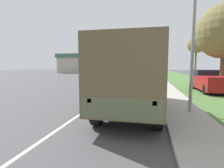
# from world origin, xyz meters

# --- Properties ---
(ground_plane) EXTENTS (180.00, 180.00, 0.00)m
(ground_plane) POSITION_xyz_m (0.00, 40.00, 0.00)
(ground_plane) COLOR #4C4C4F
(lane_centre_stripe) EXTENTS (0.12, 120.00, 0.00)m
(lane_centre_stripe) POSITION_xyz_m (0.00, 40.00, 0.00)
(lane_centre_stripe) COLOR silver
(lane_centre_stripe) RESTS_ON ground
(sidewalk_right) EXTENTS (1.80, 120.00, 0.12)m
(sidewalk_right) POSITION_xyz_m (4.50, 40.00, 0.06)
(sidewalk_right) COLOR #ADAAA3
(sidewalk_right) RESTS_ON ground
(grass_strip_right) EXTENTS (7.00, 120.00, 0.02)m
(grass_strip_right) POSITION_xyz_m (8.90, 40.00, 0.01)
(grass_strip_right) COLOR #4C7538
(grass_strip_right) RESTS_ON ground
(military_truck) EXTENTS (2.40, 7.24, 3.09)m
(military_truck) POSITION_xyz_m (2.23, 10.77, 1.73)
(military_truck) COLOR #545B3D
(military_truck) RESTS_ON ground
(car_nearest_ahead) EXTENTS (1.91, 4.14, 1.39)m
(car_nearest_ahead) POSITION_xyz_m (1.68, 22.98, 0.63)
(car_nearest_ahead) COLOR #B7BABF
(car_nearest_ahead) RESTS_ON ground
(car_second_ahead) EXTENTS (1.89, 4.72, 1.51)m
(car_second_ahead) POSITION_xyz_m (1.99, 30.60, 0.68)
(car_second_ahead) COLOR #336B3D
(car_second_ahead) RESTS_ON ground
(car_third_ahead) EXTENTS (1.89, 4.43, 1.63)m
(car_third_ahead) POSITION_xyz_m (-1.95, 43.07, 0.73)
(car_third_ahead) COLOR maroon
(car_third_ahead) RESTS_ON ground
(car_fourth_ahead) EXTENTS (1.81, 4.75, 1.45)m
(car_fourth_ahead) POSITION_xyz_m (1.72, 55.25, 0.66)
(car_fourth_ahead) COLOR #336B3D
(car_fourth_ahead) RESTS_ON ground
(pickup_truck) EXTENTS (1.95, 5.31, 1.80)m
(pickup_truck) POSITION_xyz_m (7.95, 18.82, 0.89)
(pickup_truck) COLOR maroon
(pickup_truck) RESTS_ON grass_strip_right
(tree_far_right) EXTENTS (2.69, 2.69, 6.90)m
(tree_far_right) POSITION_xyz_m (10.09, 32.86, 5.52)
(tree_far_right) COLOR brown
(tree_far_right) RESTS_ON grass_strip_right
(building_distant) EXTENTS (20.43, 14.28, 6.27)m
(building_distant) POSITION_xyz_m (-16.59, 61.03, 3.18)
(building_distant) COLOR #B2A893
(building_distant) RESTS_ON ground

